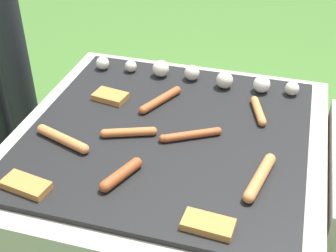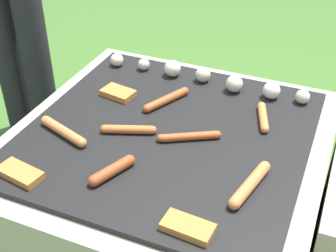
{
  "view_description": "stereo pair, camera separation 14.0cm",
  "coord_description": "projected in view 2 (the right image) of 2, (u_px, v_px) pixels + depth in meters",
  "views": [
    {
      "loc": [
        0.31,
        -1.1,
        1.27
      ],
      "look_at": [
        0.0,
        0.0,
        0.47
      ],
      "focal_mm": 50.0,
      "sensor_mm": 36.0,
      "label": 1
    },
    {
      "loc": [
        0.45,
        -1.06,
        1.27
      ],
      "look_at": [
        0.0,
        0.0,
        0.47
      ],
      "focal_mm": 50.0,
      "sensor_mm": 36.0,
      "label": 2
    }
  ],
  "objects": [
    {
      "name": "sausage_back_right",
      "position": [
        263.0,
        117.0,
        1.45
      ],
      "size": [
        0.07,
        0.15,
        0.03
      ],
      "color": "#C6753D",
      "rests_on": "grill"
    },
    {
      "name": "bread_slice_left",
      "position": [
        20.0,
        173.0,
        1.24
      ],
      "size": [
        0.13,
        0.08,
        0.02
      ],
      "color": "#B27033",
      "rests_on": "grill"
    },
    {
      "name": "sausage_mid_right",
      "position": [
        166.0,
        100.0,
        1.54
      ],
      "size": [
        0.1,
        0.18,
        0.03
      ],
      "color": "#A34C23",
      "rests_on": "grill"
    },
    {
      "name": "sausage_front_left",
      "position": [
        63.0,
        131.0,
        1.39
      ],
      "size": [
        0.19,
        0.08,
        0.03
      ],
      "color": "#C6753D",
      "rests_on": "grill"
    },
    {
      "name": "sausage_front_center",
      "position": [
        112.0,
        170.0,
        1.24
      ],
      "size": [
        0.08,
        0.14,
        0.03
      ],
      "color": "#93421E",
      "rests_on": "grill"
    },
    {
      "name": "bread_slice_center",
      "position": [
        188.0,
        227.0,
        1.08
      ],
      "size": [
        0.13,
        0.07,
        0.02
      ],
      "color": "#B27033",
      "rests_on": "grill"
    },
    {
      "name": "sausage_front_right",
      "position": [
        250.0,
        184.0,
        1.19
      ],
      "size": [
        0.07,
        0.2,
        0.03
      ],
      "color": "#C6753D",
      "rests_on": "grill"
    },
    {
      "name": "sausage_back_left",
      "position": [
        190.0,
        136.0,
        1.37
      ],
      "size": [
        0.17,
        0.1,
        0.02
      ],
      "color": "#A34C23",
      "rests_on": "grill"
    },
    {
      "name": "grill",
      "position": [
        168.0,
        187.0,
        1.54
      ],
      "size": [
        0.94,
        0.94,
        0.45
      ],
      "color": "#A89E8C",
      "rests_on": "ground_plane"
    },
    {
      "name": "sausage_back_center",
      "position": [
        128.0,
        129.0,
        1.4
      ],
      "size": [
        0.16,
        0.08,
        0.03
      ],
      "color": "#B7602D",
      "rests_on": "grill"
    },
    {
      "name": "ground_plane",
      "position": [
        168.0,
        234.0,
        1.67
      ],
      "size": [
        14.0,
        14.0,
        0.0
      ],
      "primitive_type": "plane",
      "color": "#3D6628"
    },
    {
      "name": "mushroom_row",
      "position": [
        209.0,
        77.0,
        1.63
      ],
      "size": [
        0.73,
        0.08,
        0.06
      ],
      "color": "beige",
      "rests_on": "grill"
    },
    {
      "name": "bread_slice_right",
      "position": [
        118.0,
        93.0,
        1.58
      ],
      "size": [
        0.12,
        0.09,
        0.02
      ],
      "color": "#B27033",
      "rests_on": "grill"
    }
  ]
}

